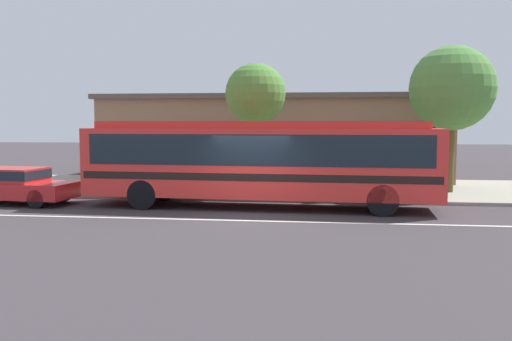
% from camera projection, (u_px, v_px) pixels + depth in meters
% --- Properties ---
extents(ground_plane, '(120.00, 120.00, 0.00)m').
position_uv_depth(ground_plane, '(249.00, 216.00, 17.55)').
color(ground_plane, '#3B3439').
extents(sidewalk_slab, '(60.00, 8.00, 0.12)m').
position_uv_depth(sidewalk_slab, '(271.00, 188.00, 24.58)').
color(sidewalk_slab, '#9E998B').
rests_on(sidewalk_slab, ground_plane).
extents(lane_stripe_center, '(56.00, 0.16, 0.01)m').
position_uv_depth(lane_stripe_center, '(245.00, 221.00, 16.75)').
color(lane_stripe_center, silver).
rests_on(lane_stripe_center, ground_plane).
extents(transit_bus, '(12.02, 3.01, 2.95)m').
position_uv_depth(transit_bus, '(261.00, 158.00, 19.13)').
color(transit_bus, red).
rests_on(transit_bus, ground_plane).
extents(sedan_behind_bus, '(4.69, 2.25, 1.29)m').
position_uv_depth(sedan_behind_bus, '(10.00, 184.00, 20.21)').
color(sedan_behind_bus, red).
rests_on(sedan_behind_bus, ground_plane).
extents(pedestrian_waiting_near_sign, '(0.47, 0.47, 1.66)m').
position_uv_depth(pedestrian_waiting_near_sign, '(337.00, 172.00, 20.65)').
color(pedestrian_waiting_near_sign, '#283834').
rests_on(pedestrian_waiting_near_sign, sidewalk_slab).
extents(bus_stop_sign, '(0.15, 0.44, 2.38)m').
position_uv_depth(bus_stop_sign, '(378.00, 157.00, 20.31)').
color(bus_stop_sign, gray).
rests_on(bus_stop_sign, sidewalk_slab).
extents(street_tree_near_stop, '(2.42, 2.42, 5.15)m').
position_uv_depth(street_tree_near_stop, '(255.00, 95.00, 22.51)').
color(street_tree_near_stop, brown).
rests_on(street_tree_near_stop, sidewalk_slab).
extents(street_tree_mid_block, '(3.36, 3.36, 5.83)m').
position_uv_depth(street_tree_mid_block, '(452.00, 89.00, 22.31)').
color(street_tree_mid_block, brown).
rests_on(street_tree_mid_block, sidewalk_slab).
extents(station_building, '(17.23, 8.00, 4.26)m').
position_uv_depth(station_building, '(276.00, 137.00, 29.80)').
color(station_building, '#85664C').
rests_on(station_building, ground_plane).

